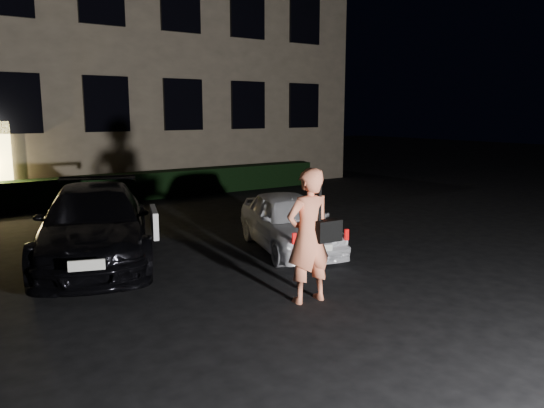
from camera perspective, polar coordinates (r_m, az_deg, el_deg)
ground at (r=8.29m, az=8.33°, el=-9.69°), size 80.00×80.00×0.00m
building at (r=21.56m, az=-21.29°, el=17.87°), size 20.00×8.11×12.00m
hedge at (r=17.18m, az=-16.46°, el=1.66°), size 15.00×0.70×0.85m
sedan at (r=10.43m, az=-18.55°, el=-2.07°), size 3.43×5.17×1.39m
hatch at (r=10.69m, az=1.88°, el=-1.87°), size 2.36×3.69×1.17m
man at (r=7.70m, az=4.01°, el=-3.41°), size 0.82×0.53×1.98m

